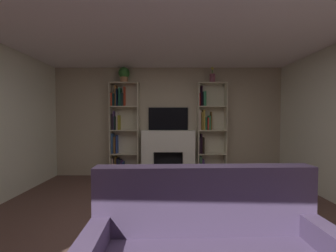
{
  "coord_description": "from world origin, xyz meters",
  "views": [
    {
      "loc": [
        -0.01,
        -2.32,
        1.34
      ],
      "look_at": [
        0.0,
        1.06,
        1.22
      ],
      "focal_mm": 22.77,
      "sensor_mm": 36.0,
      "label": 1
    }
  ],
  "objects_px": {
    "fireplace": "(168,152)",
    "bookshelf_left": "(121,130)",
    "tv": "(168,119)",
    "bookshelf_right": "(208,131)",
    "potted_plant": "(124,74)",
    "vase_with_flowers": "(212,77)",
    "coffee_table": "(198,220)"
  },
  "relations": [
    {
      "from": "fireplace",
      "to": "bookshelf_left",
      "type": "bearing_deg",
      "value": 178.26
    },
    {
      "from": "tv",
      "to": "bookshelf_right",
      "type": "xyz_separation_m",
      "value": [
        0.92,
        -0.06,
        -0.28
      ]
    },
    {
      "from": "fireplace",
      "to": "potted_plant",
      "type": "bearing_deg",
      "value": -178.76
    },
    {
      "from": "vase_with_flowers",
      "to": "coffee_table",
      "type": "height_order",
      "value": "vase_with_flowers"
    },
    {
      "from": "fireplace",
      "to": "bookshelf_left",
      "type": "xyz_separation_m",
      "value": [
        -1.07,
        0.03,
        0.49
      ]
    },
    {
      "from": "tv",
      "to": "bookshelf_right",
      "type": "relative_size",
      "value": 0.42
    },
    {
      "from": "bookshelf_right",
      "to": "tv",
      "type": "bearing_deg",
      "value": 176.16
    },
    {
      "from": "bookshelf_left",
      "to": "vase_with_flowers",
      "type": "xyz_separation_m",
      "value": [
        2.06,
        -0.05,
        1.2
      ]
    },
    {
      "from": "bookshelf_right",
      "to": "potted_plant",
      "type": "xyz_separation_m",
      "value": [
        -1.91,
        -0.06,
        1.28
      ]
    },
    {
      "from": "fireplace",
      "to": "tv",
      "type": "bearing_deg",
      "value": 90.0
    },
    {
      "from": "vase_with_flowers",
      "to": "potted_plant",
      "type": "bearing_deg",
      "value": 179.99
    },
    {
      "from": "bookshelf_left",
      "to": "coffee_table",
      "type": "height_order",
      "value": "bookshelf_left"
    },
    {
      "from": "bookshelf_right",
      "to": "coffee_table",
      "type": "xyz_separation_m",
      "value": [
        -0.62,
        -2.76,
        -0.73
      ]
    },
    {
      "from": "potted_plant",
      "to": "vase_with_flowers",
      "type": "bearing_deg",
      "value": -0.01
    },
    {
      "from": "bookshelf_left",
      "to": "bookshelf_right",
      "type": "xyz_separation_m",
      "value": [
        1.98,
        0.0,
        -0.02
      ]
    },
    {
      "from": "bookshelf_right",
      "to": "coffee_table",
      "type": "relative_size",
      "value": 2.55
    },
    {
      "from": "fireplace",
      "to": "bookshelf_right",
      "type": "relative_size",
      "value": 0.61
    },
    {
      "from": "potted_plant",
      "to": "coffee_table",
      "type": "distance_m",
      "value": 3.61
    },
    {
      "from": "tv",
      "to": "coffee_table",
      "type": "xyz_separation_m",
      "value": [
        0.3,
        -2.82,
        -1.01
      ]
    },
    {
      "from": "bookshelf_right",
      "to": "potted_plant",
      "type": "bearing_deg",
      "value": -178.24
    },
    {
      "from": "tv",
      "to": "coffee_table",
      "type": "bearing_deg",
      "value": -83.94
    },
    {
      "from": "tv",
      "to": "potted_plant",
      "type": "relative_size",
      "value": 2.63
    },
    {
      "from": "vase_with_flowers",
      "to": "bookshelf_right",
      "type": "bearing_deg",
      "value": 142.3
    },
    {
      "from": "bookshelf_right",
      "to": "vase_with_flowers",
      "type": "height_order",
      "value": "vase_with_flowers"
    },
    {
      "from": "fireplace",
      "to": "coffee_table",
      "type": "relative_size",
      "value": 1.55
    },
    {
      "from": "potted_plant",
      "to": "vase_with_flowers",
      "type": "distance_m",
      "value": 1.98
    },
    {
      "from": "fireplace",
      "to": "potted_plant",
      "type": "distance_m",
      "value": 2.02
    },
    {
      "from": "tv",
      "to": "coffee_table",
      "type": "height_order",
      "value": "tv"
    },
    {
      "from": "fireplace",
      "to": "bookshelf_right",
      "type": "xyz_separation_m",
      "value": [
        0.92,
        0.04,
        0.48
      ]
    },
    {
      "from": "tv",
      "to": "coffee_table",
      "type": "relative_size",
      "value": 1.08
    },
    {
      "from": "fireplace",
      "to": "potted_plant",
      "type": "xyz_separation_m",
      "value": [
        -0.99,
        -0.02,
        1.76
      ]
    },
    {
      "from": "tv",
      "to": "vase_with_flowers",
      "type": "xyz_separation_m",
      "value": [
        0.99,
        -0.12,
        0.93
      ]
    }
  ]
}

